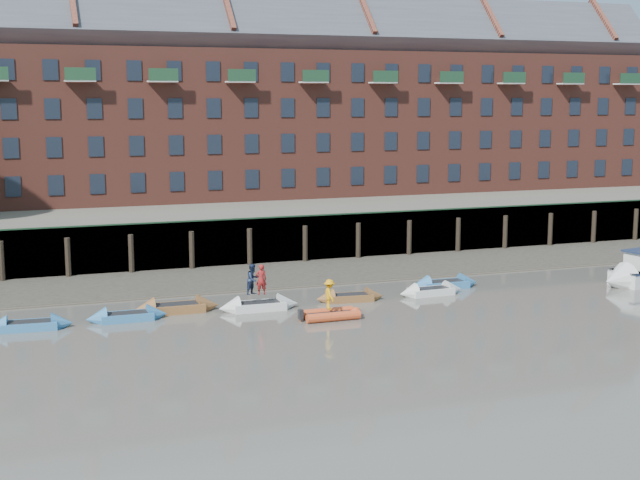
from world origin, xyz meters
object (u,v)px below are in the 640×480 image
rowboat_0 (30,325)px  person_rower_b (253,279)px  rowboat_5 (431,291)px  rowboat_6 (445,284)px  rib_tender (332,314)px  rowboat_3 (259,306)px  person_rower_a (261,279)px  person_rib_crew (330,294)px  motor_launch (638,274)px  rowboat_1 (127,317)px  rowboat_4 (350,297)px  rowboat_2 (176,308)px

rowboat_0 → person_rower_b: (11.61, 0.26, 1.50)m
rowboat_5 → person_rower_b: bearing=178.4°
rowboat_6 → rib_tender: rowboat_6 is taller
rowboat_3 → person_rower_a: 1.48m
rowboat_6 → person_rib_crew: person_rib_crew is taller
rowboat_3 → rowboat_5: bearing=2.8°
motor_launch → person_rower_b: bearing=-15.5°
rowboat_1 → rowboat_3: (7.08, -0.05, 0.01)m
rowboat_0 → rowboat_1: size_ratio=1.02×
rowboat_4 → rowboat_0: bearing=-172.6°
rowboat_0 → rowboat_1: bearing=6.8°
person_rower_b → rowboat_4: bearing=-33.0°
rowboat_2 → person_rib_crew: size_ratio=2.93×
person_rib_crew → rowboat_5: bearing=-63.4°
rowboat_3 → rowboat_5: size_ratio=1.09×
rowboat_0 → rowboat_3: 11.89m
rowboat_5 → person_rib_crew: 8.39m
rowboat_5 → rowboat_2: bearing=174.7°
rowboat_6 → person_rower_a: 12.25m
rowboat_4 → rowboat_6: rowboat_6 is taller
person_rower_a → rowboat_6: bearing=-169.6°
rowboat_1 → rowboat_2: rowboat_2 is taller
rowboat_0 → rowboat_2: rowboat_2 is taller
rowboat_6 → motor_launch: bearing=-13.8°
rowboat_2 → rib_tender: bearing=-28.5°
rowboat_4 → person_rower_a: bearing=-169.8°
rowboat_5 → person_rower_a: (-10.40, -0.31, 1.49)m
rowboat_6 → person_rower_b: person_rower_b is taller
rowboat_3 → rowboat_4: size_ratio=1.10×
rowboat_1 → rowboat_5: size_ratio=1.01×
rowboat_6 → rowboat_4: bearing=-167.9°
rowboat_1 → rowboat_5: bearing=0.7°
rowboat_0 → rowboat_4: 17.37m
rowboat_0 → motor_launch: 35.80m
rowboat_1 → person_rower_a: (7.21, -0.12, 1.48)m
rib_tender → person_rower_a: person_rower_a is taller
rowboat_0 → rowboat_2: bearing=12.9°
person_rower_b → rowboat_6: bearing=-28.3°
rowboat_3 → motor_launch: (23.88, -1.40, 0.46)m
rowboat_2 → person_rower_a: (4.47, -1.06, 1.46)m
rowboat_1 → rowboat_4: (12.55, 0.30, -0.01)m
person_rower_b → rowboat_2: bearing=132.1°
motor_launch → rowboat_1: bearing=-14.7°
person_rib_crew → rowboat_4: bearing=-33.4°
rowboat_0 → motor_launch: size_ratio=0.63×
rowboat_1 → person_rower_a: size_ratio=2.49×
rowboat_3 → motor_launch: 23.92m
rowboat_1 → person_rower_b: person_rower_b is taller
rowboat_4 → person_rower_a: size_ratio=2.43×
rowboat_3 → person_rower_b: size_ratio=2.62×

